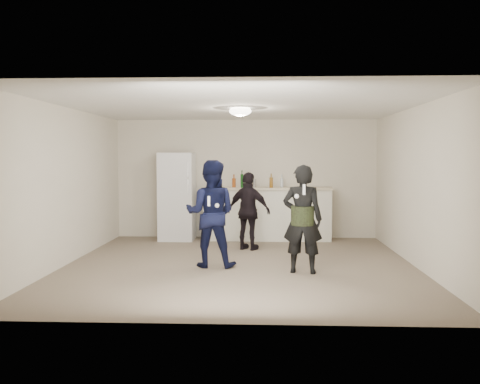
{
  "coord_description": "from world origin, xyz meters",
  "views": [
    {
      "loc": [
        0.39,
        -8.35,
        1.7
      ],
      "look_at": [
        0.0,
        0.2,
        1.15
      ],
      "focal_mm": 40.0,
      "sensor_mm": 36.0,
      "label": 1
    }
  ],
  "objects_px": {
    "shaker": "(254,183)",
    "spectator": "(249,211)",
    "woman": "(302,219)",
    "fridge": "(177,196)",
    "counter": "(267,215)",
    "man": "(211,214)"
  },
  "relations": [
    {
      "from": "woman",
      "to": "spectator",
      "type": "distance_m",
      "value": 2.12
    },
    {
      "from": "man",
      "to": "woman",
      "type": "distance_m",
      "value": 1.45
    },
    {
      "from": "man",
      "to": "fridge",
      "type": "bearing_deg",
      "value": -65.69
    },
    {
      "from": "fridge",
      "to": "man",
      "type": "distance_m",
      "value": 2.88
    },
    {
      "from": "shaker",
      "to": "counter",
      "type": "bearing_deg",
      "value": -9.81
    },
    {
      "from": "fridge",
      "to": "woman",
      "type": "xyz_separation_m",
      "value": [
        2.37,
        -3.11,
        -0.1
      ]
    },
    {
      "from": "counter",
      "to": "woman",
      "type": "bearing_deg",
      "value": -80.98
    },
    {
      "from": "fridge",
      "to": "shaker",
      "type": "xyz_separation_m",
      "value": [
        1.59,
        0.12,
        0.28
      ]
    },
    {
      "from": "counter",
      "to": "shaker",
      "type": "height_order",
      "value": "shaker"
    },
    {
      "from": "woman",
      "to": "fridge",
      "type": "bearing_deg",
      "value": -42.54
    },
    {
      "from": "man",
      "to": "spectator",
      "type": "bearing_deg",
      "value": -104.97
    },
    {
      "from": "shaker",
      "to": "man",
      "type": "bearing_deg",
      "value": -102.43
    },
    {
      "from": "fridge",
      "to": "woman",
      "type": "height_order",
      "value": "fridge"
    },
    {
      "from": "fridge",
      "to": "shaker",
      "type": "distance_m",
      "value": 1.62
    },
    {
      "from": "shaker",
      "to": "woman",
      "type": "height_order",
      "value": "woman"
    },
    {
      "from": "counter",
      "to": "man",
      "type": "relative_size",
      "value": 1.56
    },
    {
      "from": "fridge",
      "to": "woman",
      "type": "distance_m",
      "value": 3.9
    },
    {
      "from": "fridge",
      "to": "spectator",
      "type": "bearing_deg",
      "value": -37.43
    },
    {
      "from": "woman",
      "to": "man",
      "type": "bearing_deg",
      "value": -5.76
    },
    {
      "from": "man",
      "to": "woman",
      "type": "xyz_separation_m",
      "value": [
        1.39,
        -0.4,
        -0.03
      ]
    },
    {
      "from": "fridge",
      "to": "man",
      "type": "height_order",
      "value": "fridge"
    },
    {
      "from": "shaker",
      "to": "spectator",
      "type": "bearing_deg",
      "value": -93.3
    }
  ]
}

